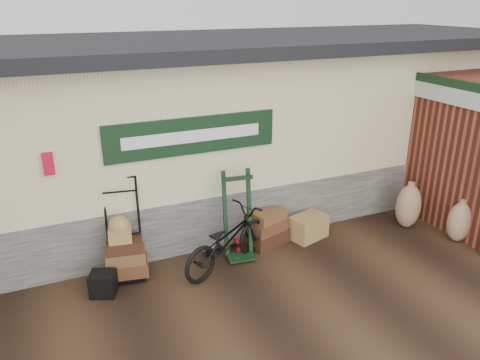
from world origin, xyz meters
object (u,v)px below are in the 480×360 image
(black_trunk, at_px, (103,284))
(bicycle, at_px, (227,237))
(porter_trolley, at_px, (123,227))
(green_barrow, at_px, (238,215))
(wicker_hamper, at_px, (308,227))
(suitcase_stack, at_px, (267,228))

(black_trunk, height_order, bicycle, bicycle)
(bicycle, bearing_deg, black_trunk, 64.97)
(porter_trolley, height_order, bicycle, porter_trolley)
(green_barrow, bearing_deg, wicker_hamper, 9.72)
(wicker_hamper, bearing_deg, black_trunk, -175.31)
(green_barrow, distance_m, black_trunk, 2.20)
(green_barrow, bearing_deg, bicycle, -132.69)
(green_barrow, relative_size, wicker_hamper, 2.27)
(suitcase_stack, distance_m, wicker_hamper, 0.75)
(porter_trolley, distance_m, bicycle, 1.52)
(black_trunk, distance_m, bicycle, 1.86)
(wicker_hamper, bearing_deg, suitcase_stack, 172.66)
(porter_trolley, relative_size, black_trunk, 4.40)
(green_barrow, bearing_deg, porter_trolley, 179.81)
(green_barrow, relative_size, bicycle, 0.82)
(wicker_hamper, bearing_deg, bicycle, -169.45)
(suitcase_stack, bearing_deg, green_barrow, -165.51)
(green_barrow, height_order, suitcase_stack, green_barrow)
(porter_trolley, xyz_separation_m, wicker_hamper, (3.05, -0.17, -0.54))
(bicycle, bearing_deg, porter_trolley, 47.26)
(green_barrow, distance_m, suitcase_stack, 0.73)
(suitcase_stack, xyz_separation_m, black_trunk, (-2.71, -0.38, -0.13))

